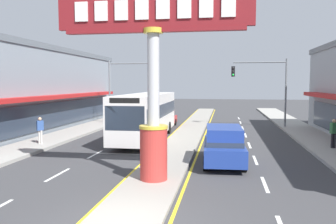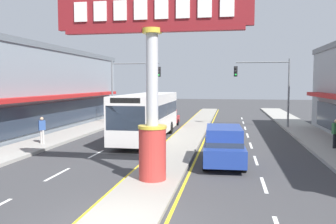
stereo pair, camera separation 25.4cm
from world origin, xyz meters
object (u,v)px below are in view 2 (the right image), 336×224
traffic_light_left_side (130,81)px  pedestrian_near_kerb (336,132)px  traffic_light_right_side (268,81)px  storefront_left (19,89)px  bus_far_right_lane (148,113)px  pedestrian_far_side (42,128)px  sedan_near_right_lane (166,118)px  suv_near_left_lane (224,145)px  district_sign (152,73)px

traffic_light_left_side → pedestrian_near_kerb: (15.57, -9.94, -3.09)m
traffic_light_right_side → storefront_left: bearing=-167.2°
traffic_light_left_side → pedestrian_near_kerb: size_ratio=3.59×
bus_far_right_lane → pedestrian_far_side: 7.25m
sedan_near_right_lane → pedestrian_near_kerb: size_ratio=2.53×
traffic_light_left_side → pedestrian_near_kerb: traffic_light_left_side is taller
sedan_near_right_lane → pedestrian_near_kerb: bearing=-38.7°
traffic_light_right_side → sedan_near_right_lane: size_ratio=1.42×
traffic_light_right_side → pedestrian_far_side: 19.32m
suv_near_left_lane → district_sign: bearing=-127.2°
sedan_near_right_lane → pedestrian_near_kerb: 15.35m
sedan_near_right_lane → district_sign: bearing=-81.2°
traffic_light_right_side → suv_near_left_lane: bearing=-103.8°
bus_far_right_lane → suv_near_left_lane: size_ratio=2.39×
traffic_light_right_side → pedestrian_near_kerb: 10.92m
storefront_left → traffic_light_left_side: bearing=29.0°
storefront_left → traffic_light_left_side: size_ratio=4.27×
traffic_light_right_side → bus_far_right_lane: 12.12m
storefront_left → pedestrian_far_side: bearing=-48.3°
sedan_near_right_lane → traffic_light_left_side: bearing=174.4°
suv_near_left_lane → traffic_light_left_side: bearing=122.2°
storefront_left → district_sign: bearing=-42.2°
storefront_left → traffic_light_left_side: storefront_left is taller
pedestrian_near_kerb → sedan_near_right_lane: bearing=141.3°
district_sign → storefront_left: bearing=137.8°
bus_far_right_lane → suv_near_left_lane: bearing=-51.6°
storefront_left → pedestrian_near_kerb: bearing=-12.3°
district_sign → traffic_light_right_side: 19.34m
district_sign → traffic_light_right_side: (6.36, 18.27, -0.17)m
traffic_light_left_side → sedan_near_right_lane: size_ratio=1.42×
pedestrian_near_kerb → traffic_light_left_side: bearing=147.4°
traffic_light_left_side → bus_far_right_lane: traffic_light_left_side is taller
storefront_left → sedan_near_right_lane: storefront_left is taller
suv_near_left_lane → sedan_near_right_lane: bearing=111.4°
pedestrian_near_kerb → pedestrian_far_side: 18.06m
storefront_left → pedestrian_far_side: storefront_left is taller
district_sign → storefront_left: (-14.81, 13.45, -0.87)m
pedestrian_near_kerb → pedestrian_far_side: bearing=-175.1°
traffic_light_left_side → storefront_left: bearing=-151.0°
storefront_left → pedestrian_near_kerb: storefront_left is taller
district_sign → storefront_left: 20.03m
traffic_light_left_side → pedestrian_far_side: traffic_light_left_side is taller
traffic_light_right_side → sedan_near_right_lane: (-9.13, -0.49, -3.46)m
traffic_light_left_side → sedan_near_right_lane: (3.59, -0.35, -3.46)m
district_sign → sedan_near_right_lane: size_ratio=1.78×
sedan_near_right_lane → bus_far_right_lane: (-0.00, -7.12, 1.08)m
district_sign → suv_near_left_lane: size_ratio=1.66×
bus_far_right_lane → pedestrian_far_side: size_ratio=6.62×
storefront_left → traffic_light_left_side: (8.46, 4.69, 0.70)m
bus_far_right_lane → suv_near_left_lane: (5.55, -7.00, -0.88)m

